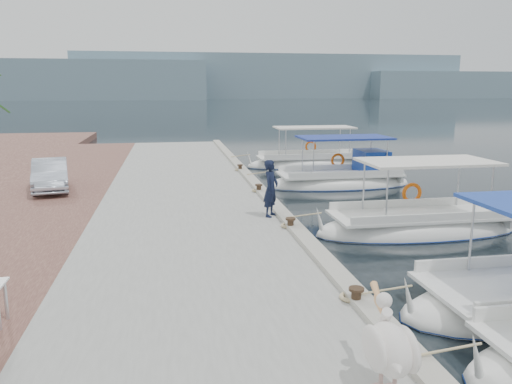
# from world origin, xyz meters

# --- Properties ---
(ground) EXTENTS (400.00, 400.00, 0.00)m
(ground) POSITION_xyz_m (0.00, 0.00, 0.00)
(ground) COLOR black
(ground) RESTS_ON ground
(concrete_quay) EXTENTS (6.00, 40.00, 0.50)m
(concrete_quay) POSITION_xyz_m (-3.00, 5.00, 0.25)
(concrete_quay) COLOR gray
(concrete_quay) RESTS_ON ground
(quay_curb) EXTENTS (0.44, 40.00, 0.12)m
(quay_curb) POSITION_xyz_m (-0.22, 5.00, 0.56)
(quay_curb) COLOR #A29E90
(quay_curb) RESTS_ON concrete_quay
(cobblestone_strip) EXTENTS (4.00, 40.00, 0.50)m
(cobblestone_strip) POSITION_xyz_m (-8.00, 5.00, 0.25)
(cobblestone_strip) COLOR brown
(cobblestone_strip) RESTS_ON ground
(distant_hills) EXTENTS (330.00, 60.00, 18.00)m
(distant_hills) POSITION_xyz_m (29.61, 201.49, 7.61)
(distant_hills) COLOR gray
(distant_hills) RESTS_ON ground
(fishing_caique_c) EXTENTS (6.54, 2.34, 2.83)m
(fishing_caique_c) POSITION_xyz_m (3.86, 2.21, 0.12)
(fishing_caique_c) COLOR white
(fishing_caique_c) RESTS_ON ground
(fishing_caique_d) EXTENTS (6.69, 2.45, 2.83)m
(fishing_caique_d) POSITION_xyz_m (4.04, 9.72, 0.19)
(fishing_caique_d) COLOR white
(fishing_caique_d) RESTS_ON ground
(fishing_caique_e) EXTENTS (7.30, 2.23, 2.83)m
(fishing_caique_e) POSITION_xyz_m (4.24, 15.51, 0.12)
(fishing_caique_e) COLOR white
(fishing_caique_e) RESTS_ON ground
(mooring_bollards) EXTENTS (0.28, 20.28, 0.33)m
(mooring_bollards) POSITION_xyz_m (-0.35, 1.50, 0.69)
(mooring_bollards) COLOR black
(mooring_bollards) RESTS_ON concrete_quay
(pelican) EXTENTS (0.66, 1.52, 1.17)m
(pelican) POSITION_xyz_m (-0.89, -6.02, 1.10)
(pelican) COLOR tan
(pelican) RESTS_ON concrete_quay
(fisherman) EXTENTS (0.70, 0.76, 1.74)m
(fisherman) POSITION_xyz_m (-0.60, 3.02, 1.37)
(fisherman) COLOR black
(fisherman) RESTS_ON concrete_quay
(parked_car) EXTENTS (1.94, 3.78, 1.19)m
(parked_car) POSITION_xyz_m (-8.14, 8.40, 1.09)
(parked_car) COLOR silver
(parked_car) RESTS_ON cobblestone_strip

